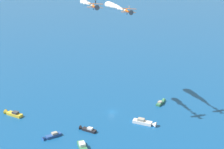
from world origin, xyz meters
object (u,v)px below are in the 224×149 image
Objects in this scene: motorboat_far_port at (161,102)px; motorboat_inshore at (87,129)px; motorboat_offshore at (146,123)px; motorboat_near_centre at (51,136)px; motorboat_trailing at (83,149)px; motorboat_far_stbd at (12,114)px; wingwalker_wingman at (96,1)px; biplane_wingman at (95,6)px; wingwalker_lead at (129,7)px; biplane_lead at (129,11)px.

motorboat_far_port is 47.45m from motorboat_inshore.
motorboat_far_port is 25.55m from motorboat_offshore.
motorboat_near_centre is 0.76× the size of motorboat_trailing.
wingwalker_wingman reaches higher than motorboat_far_stbd.
motorboat_far_stbd is 66.65m from biplane_wingman.
motorboat_trailing is 7.27× the size of wingwalker_wingman.
wingwalker_lead is (19.32, -5.27, 51.40)m from motorboat_far_port.
biplane_wingman is at bearing -141.55° from motorboat_inshore.
motorboat_offshore reaches higher than motorboat_near_centre.
motorboat_trailing is at bearing 102.21° from motorboat_far_stbd.
motorboat_inshore is at bearing 37.83° from wingwalker_wingman.
motorboat_offshore reaches higher than motorboat_far_stbd.
wingwalker_wingman is (11.87, -21.81, 54.08)m from motorboat_offshore.
motorboat_inshore is at bearing -128.66° from motorboat_trailing.
motorboat_far_port is 0.77× the size of motorboat_trailing.
motorboat_far_port is at bearing 163.62° from biplane_wingman.
biplane_lead is at bearing -169.51° from motorboat_inshore.
motorboat_offshore is at bearing 27.16° from motorboat_far_port.
biplane_lead is (-3.23, -17.01, 49.05)m from motorboat_offshore.
motorboat_far_stbd is at bearing -27.63° from motorboat_far_port.
biplane_wingman reaches higher than motorboat_offshore.
motorboat_near_centre is 0.99× the size of motorboat_far_port.
motorboat_trailing is (-10.39, 48.02, 0.03)m from motorboat_far_stbd.
wingwalker_wingman is at bearing -16.34° from motorboat_far_port.
motorboat_far_port is 5.59× the size of wingwalker_lead.
wingwalker_lead is (-48.62, 30.29, 51.23)m from motorboat_far_stbd.
biplane_wingman is at bearing 142.61° from motorboat_far_stbd.
wingwalker_lead is at bearing -15.26° from motorboat_far_port.
biplane_lead reaches higher than motorboat_trailing.
motorboat_trailing is at bearing 107.28° from motorboat_near_centre.
motorboat_near_centre is 59.49m from biplane_wingman.
motorboat_far_stbd is (67.94, -35.56, 0.17)m from motorboat_far_port.
motorboat_far_port is at bearing -152.84° from motorboat_offshore.
motorboat_offshore is at bearing 154.42° from motorboat_inshore.
motorboat_far_port is 63.52m from biplane_wingman.
motorboat_far_stbd is at bearing -37.39° from biplane_wingman.
motorboat_trailing is at bearing 25.07° from biplane_lead.
biplane_lead is at bearing -154.93° from motorboat_trailing.
motorboat_offshore is at bearing 157.73° from motorboat_near_centre.
wingwalker_wingman reaches higher than wingwalker_lead.
motorboat_far_port is 1.17× the size of biplane_wingman.
motorboat_far_stbd is 49.13m from motorboat_trailing.
wingwalker_lead is 0.21× the size of biplane_wingman.
wingwalker_lead reaches higher than motorboat_near_centre.
motorboat_far_stbd is 0.97× the size of motorboat_offshore.
biplane_wingman is 4.79× the size of wingwalker_wingman.
motorboat_near_centre is at bearing -16.65° from motorboat_inshore.
biplane_wingman is (15.47, -4.95, 0.74)m from wingwalker_lead.
biplane_lead is at bearing -179.28° from motorboat_near_centre.
motorboat_far_port is at bearing 179.79° from motorboat_inshore.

